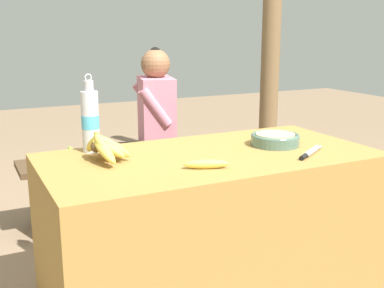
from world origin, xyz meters
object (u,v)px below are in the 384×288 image
(support_post_far, at_px, (272,16))
(seated_vendor, at_px, (149,122))
(knife, at_px, (308,154))
(banana_bunch_green, at_px, (74,152))
(loose_banana_front, at_px, (206,164))
(water_bottle, at_px, (90,120))
(banana_bunch_ripe, at_px, (105,146))
(serving_bowl, at_px, (275,139))
(wooden_bench, at_px, (129,166))

(support_post_far, bearing_deg, seated_vendor, -162.22)
(knife, relative_size, banana_bunch_green, 0.91)
(loose_banana_front, xyz_separation_m, support_post_far, (1.43, 1.63, 0.60))
(water_bottle, relative_size, loose_banana_front, 1.90)
(banana_bunch_ripe, xyz_separation_m, knife, (0.78, -0.30, -0.05))
(water_bottle, relative_size, seated_vendor, 0.31)
(serving_bowl, distance_m, water_bottle, 0.82)
(banana_bunch_green, bearing_deg, serving_bowl, -57.98)
(banana_bunch_ripe, relative_size, loose_banana_front, 1.64)
(banana_bunch_ripe, height_order, serving_bowl, banana_bunch_ripe)
(knife, xyz_separation_m, wooden_bench, (-0.35, 1.29, -0.34))
(banana_bunch_ripe, bearing_deg, water_bottle, 93.11)
(banana_bunch_green, xyz_separation_m, support_post_far, (1.65, 0.35, 0.82))
(loose_banana_front, bearing_deg, support_post_far, 48.69)
(banana_bunch_green, bearing_deg, seated_vendor, -2.87)
(serving_bowl, relative_size, banana_bunch_green, 0.91)
(serving_bowl, distance_m, seated_vendor, 1.08)
(serving_bowl, xyz_separation_m, knife, (0.01, -0.21, -0.02))
(banana_bunch_ripe, xyz_separation_m, water_bottle, (-0.01, 0.17, 0.08))
(seated_vendor, bearing_deg, banana_bunch_ripe, 73.37)
(banana_bunch_ripe, relative_size, support_post_far, 0.11)
(banana_bunch_ripe, height_order, water_bottle, water_bottle)
(water_bottle, xyz_separation_m, knife, (0.79, -0.47, -0.13))
(seated_vendor, bearing_deg, serving_bowl, 114.19)
(wooden_bench, relative_size, seated_vendor, 1.23)
(loose_banana_front, xyz_separation_m, banana_bunch_green, (-0.22, 1.28, -0.22))
(support_post_far, bearing_deg, banana_bunch_ripe, -142.15)
(knife, bearing_deg, banana_bunch_green, 84.70)
(serving_bowl, bearing_deg, seated_vendor, 100.73)
(serving_bowl, distance_m, knife, 0.22)
(water_bottle, bearing_deg, banana_bunch_ripe, -86.89)
(water_bottle, xyz_separation_m, support_post_far, (1.75, 1.18, 0.48))
(serving_bowl, bearing_deg, water_bottle, 161.80)
(serving_bowl, bearing_deg, knife, -86.57)
(loose_banana_front, distance_m, wooden_bench, 1.33)
(wooden_bench, bearing_deg, water_bottle, -118.05)
(wooden_bench, bearing_deg, banana_bunch_ripe, -113.30)
(loose_banana_front, bearing_deg, serving_bowl, 22.96)
(support_post_far, bearing_deg, banana_bunch_green, -167.93)
(support_post_far, bearing_deg, wooden_bench, -164.81)
(water_bottle, relative_size, knife, 1.52)
(loose_banana_front, distance_m, banana_bunch_green, 1.31)
(wooden_bench, relative_size, banana_bunch_green, 5.57)
(banana_bunch_green, height_order, support_post_far, support_post_far)
(seated_vendor, xyz_separation_m, banana_bunch_green, (-0.48, 0.02, -0.15))
(banana_bunch_ripe, xyz_separation_m, support_post_far, (1.74, 1.36, 0.55))
(knife, bearing_deg, serving_bowl, 60.12)
(knife, bearing_deg, water_bottle, 115.93)
(seated_vendor, bearing_deg, water_bottle, 67.85)
(banana_bunch_ripe, distance_m, banana_bunch_green, 1.04)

